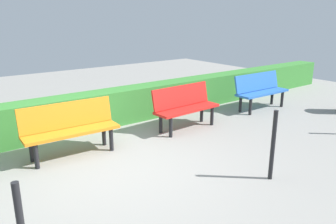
% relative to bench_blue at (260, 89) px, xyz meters
% --- Properties ---
extents(ground_plane, '(18.61, 18.61, 0.00)m').
position_rel_bench_blue_xyz_m(ground_plane, '(4.47, 0.76, -0.48)').
color(ground_plane, gray).
extents(bench_blue, '(1.49, 0.50, 0.86)m').
position_rel_bench_blue_xyz_m(bench_blue, '(0.00, 0.00, 0.00)').
color(bench_blue, blue).
rests_on(bench_blue, ground_plane).
extents(bench_red, '(1.45, 0.53, 0.86)m').
position_rel_bench_blue_xyz_m(bench_red, '(2.39, 0.01, -0.00)').
color(bench_red, red).
rests_on(bench_red, ground_plane).
extents(bench_orange, '(1.54, 0.52, 0.86)m').
position_rel_bench_blue_xyz_m(bench_orange, '(4.73, -0.08, 0.00)').
color(bench_orange, orange).
rests_on(bench_orange, ground_plane).
extents(hedge_row, '(14.61, 0.53, 0.72)m').
position_rel_bench_blue_xyz_m(hedge_row, '(3.44, -1.12, -0.12)').
color(hedge_row, '#387F33').
rests_on(hedge_row, ground_plane).
extents(railing_post_mid, '(0.06, 0.06, 1.00)m').
position_rel_bench_blue_xyz_m(railing_post_mid, '(2.83, 2.42, 0.02)').
color(railing_post_mid, black).
rests_on(railing_post_mid, ground_plane).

